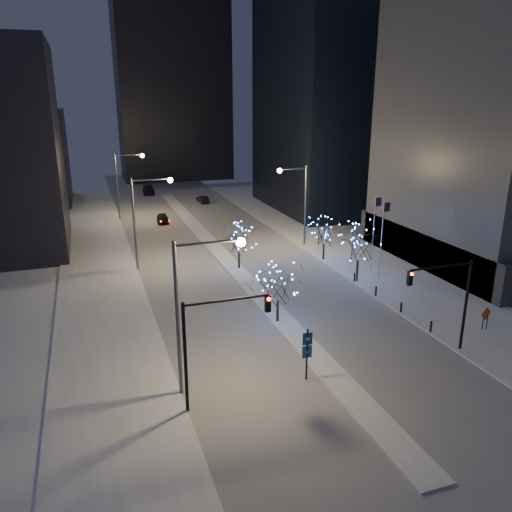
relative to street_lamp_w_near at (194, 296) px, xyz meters
name	(u,v)px	position (x,y,z in m)	size (l,w,h in m)	color
ground	(339,382)	(8.94, -2.00, -6.50)	(160.00, 160.00, 0.00)	white
road	(210,243)	(8.94, 33.00, -6.49)	(20.00, 130.00, 0.02)	#9CA0AA
median	(220,253)	(8.94, 28.00, -6.42)	(2.00, 80.00, 0.15)	white
east_sidewalk	(374,265)	(23.94, 18.00, -6.42)	(10.00, 90.00, 0.15)	white
west_sidewalk	(102,297)	(-5.06, 18.00, -6.42)	(8.00, 90.00, 0.15)	white
filler_west_far	(12,158)	(-17.06, 68.00, 1.50)	(18.00, 16.00, 16.00)	black
horizon_block	(172,83)	(14.94, 90.00, 14.50)	(24.00, 14.00, 42.00)	black
street_lamp_w_near	(194,296)	(0.00, 0.00, 0.00)	(4.40, 0.56, 10.00)	#595E66
street_lamp_w_mid	(144,211)	(0.00, 25.00, 0.00)	(4.40, 0.56, 10.00)	#595E66
street_lamp_w_far	(124,177)	(0.00, 50.00, 0.00)	(4.40, 0.56, 10.00)	#595E66
street_lamp_east	(299,195)	(19.02, 28.00, -0.05)	(3.90, 0.56, 10.00)	#595E66
traffic_signal_west	(211,335)	(0.50, -2.00, -1.74)	(5.26, 0.43, 7.00)	black
traffic_signal_east	(450,293)	(17.88, -1.00, -1.74)	(5.26, 0.43, 7.00)	black
flagpoles	(378,231)	(22.30, 15.25, -1.70)	(1.35, 2.60, 8.00)	silver
bollards	(388,299)	(19.14, 8.00, -5.90)	(0.16, 12.16, 0.90)	black
car_near	(163,218)	(4.89, 45.80, -5.82)	(1.61, 4.00, 1.36)	black
car_mid	(203,199)	(13.91, 58.60, -5.86)	(1.36, 3.90, 1.28)	black
car_far	(148,190)	(5.91, 70.37, -5.73)	(2.15, 5.28, 1.53)	black
holiday_tree_median_near	(278,284)	(8.44, 7.79, -3.08)	(4.27, 4.27, 5.06)	black
holiday_tree_median_far	(239,239)	(9.44, 21.87, -3.16)	(4.94, 4.94, 4.92)	black
holiday_tree_plaza_near	(359,244)	(19.44, 14.05, -2.46)	(4.97, 4.97, 5.94)	black
holiday_tree_plaza_far	(324,232)	(19.44, 21.59, -3.13)	(5.06, 5.06, 4.98)	black
wayfinding_sign	(307,349)	(7.05, -1.00, -4.25)	(0.65, 0.13, 3.66)	black
construction_sign	(486,316)	(23.53, 1.05, -5.21)	(1.13, 0.27, 1.90)	black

